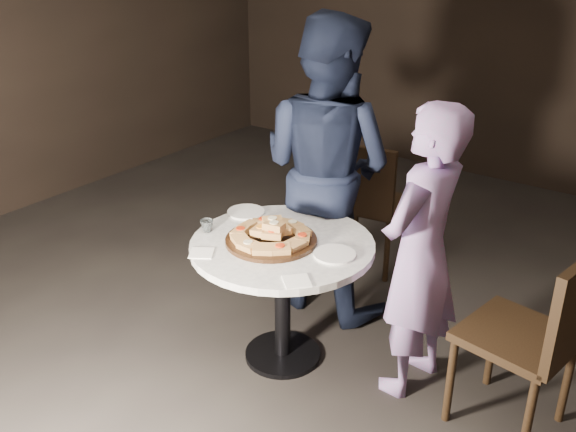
{
  "coord_description": "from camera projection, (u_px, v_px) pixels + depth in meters",
  "views": [
    {
      "loc": [
        1.84,
        -2.34,
        2.22
      ],
      "look_at": [
        0.06,
        0.09,
        0.85
      ],
      "focal_mm": 40.0,
      "sensor_mm": 36.0,
      "label": 1
    }
  ],
  "objects": [
    {
      "name": "focaccia_pile",
      "position": [
        272.0,
        232.0,
        3.3
      ],
      "size": [
        0.41,
        0.42,
        0.11
      ],
      "rotation": [
        0.0,
        0.0,
        0.41
      ],
      "color": "#B48045",
      "rests_on": "serving_board"
    },
    {
      "name": "water_glass",
      "position": [
        207.0,
        226.0,
        3.43
      ],
      "size": [
        0.08,
        0.08,
        0.07
      ],
      "primitive_type": "imported",
      "rotation": [
        0.0,
        0.0,
        -0.1
      ],
      "color": "silver",
      "rests_on": "table"
    },
    {
      "name": "plate_left",
      "position": [
        246.0,
        212.0,
        3.66
      ],
      "size": [
        0.25,
        0.25,
        0.01
      ],
      "primitive_type": "cylinder",
      "rotation": [
        0.0,
        0.0,
        -0.19
      ],
      "color": "white",
      "rests_on": "table"
    },
    {
      "name": "chair_right",
      "position": [
        540.0,
        332.0,
        2.86
      ],
      "size": [
        0.55,
        0.53,
        0.99
      ],
      "rotation": [
        0.0,
        0.0,
        -1.73
      ],
      "color": "black",
      "rests_on": "ground"
    },
    {
      "name": "diner_teal",
      "position": [
        421.0,
        254.0,
        3.12
      ],
      "size": [
        0.42,
        0.59,
        1.52
      ],
      "primitive_type": "imported",
      "rotation": [
        0.0,
        0.0,
        -1.67
      ],
      "color": "#866FAC",
      "rests_on": "ground"
    },
    {
      "name": "floor",
      "position": [
        269.0,
        356.0,
        3.63
      ],
      "size": [
        7.0,
        7.0,
        0.0
      ],
      "primitive_type": "plane",
      "color": "black",
      "rests_on": "ground"
    },
    {
      "name": "plate_right",
      "position": [
        335.0,
        254.0,
        3.19
      ],
      "size": [
        0.21,
        0.21,
        0.01
      ],
      "primitive_type": "cylinder",
      "rotation": [
        0.0,
        0.0,
        0.0
      ],
      "color": "white",
      "rests_on": "table"
    },
    {
      "name": "table",
      "position": [
        282.0,
        265.0,
        3.38
      ],
      "size": [
        1.27,
        1.27,
        0.72
      ],
      "rotation": [
        0.0,
        0.0,
        0.41
      ],
      "color": "black",
      "rests_on": "ground"
    },
    {
      "name": "serving_board",
      "position": [
        271.0,
        240.0,
        3.32
      ],
      "size": [
        0.6,
        0.6,
        0.02
      ],
      "primitive_type": "cylinder",
      "rotation": [
        0.0,
        0.0,
        0.29
      ],
      "color": "black",
      "rests_on": "table"
    },
    {
      "name": "diner_navy",
      "position": [
        326.0,
        168.0,
        3.81
      ],
      "size": [
        0.9,
        0.72,
        1.81
      ],
      "primitive_type": "imported",
      "rotation": [
        0.0,
        0.0,
        3.11
      ],
      "color": "black",
      "rests_on": "ground"
    },
    {
      "name": "chair_far",
      "position": [
        368.0,
        198.0,
        4.32
      ],
      "size": [
        0.5,
        0.52,
        0.94
      ],
      "rotation": [
        0.0,
        0.0,
        3.29
      ],
      "color": "black",
      "rests_on": "ground"
    },
    {
      "name": "napkin_far",
      "position": [
        297.0,
        281.0,
        2.96
      ],
      "size": [
        0.17,
        0.17,
        0.01
      ],
      "primitive_type": "cube",
      "rotation": [
        0.0,
        0.0,
        -0.74
      ],
      "color": "white",
      "rests_on": "table"
    },
    {
      "name": "napkin_near",
      "position": [
        202.0,
        253.0,
        3.21
      ],
      "size": [
        0.16,
        0.16,
        0.01
      ],
      "primitive_type": "cube",
      "rotation": [
        0.0,
        0.0,
        0.59
      ],
      "color": "white",
      "rests_on": "table"
    }
  ]
}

